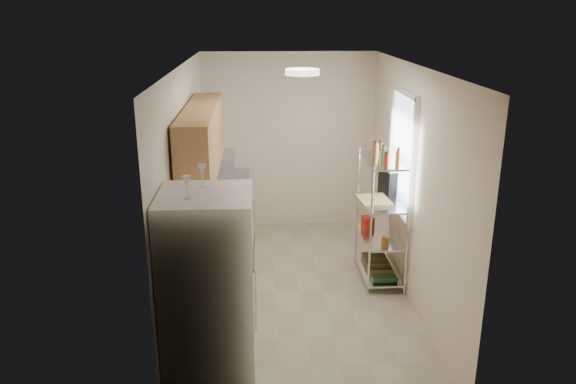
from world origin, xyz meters
name	(u,v)px	position (x,y,z in m)	size (l,w,h in m)	color
room	(299,186)	(0.00, 0.00, 1.30)	(2.52, 4.42, 2.62)	#B0A68E
counter_run	(221,243)	(-0.92, 0.44, 0.45)	(0.63, 3.51, 0.90)	#B6854D
upper_cabinets	(202,140)	(-1.05, 0.10, 1.81)	(0.33, 2.20, 0.72)	#B6854D
range_hood	(214,159)	(-1.00, 0.90, 1.39)	(0.50, 0.60, 0.12)	#B7BABC
window	(402,155)	(1.23, 0.35, 1.55)	(0.06, 1.00, 1.46)	white
bakers_rack	(383,193)	(1.00, 0.30, 1.11)	(0.45, 0.90, 1.73)	silver
ceiling_dome	(302,72)	(0.00, -0.30, 2.57)	(0.34, 0.34, 0.06)	white
refrigerator	(209,297)	(-0.87, -1.74, 0.90)	(0.74, 0.74, 1.79)	white
wine_glass_a	(202,176)	(-0.89, -1.58, 1.89)	(0.07, 0.07, 0.19)	silver
wine_glass_b	(187,187)	(-0.99, -1.85, 1.88)	(0.06, 0.06, 0.18)	silver
rice_cooker	(221,196)	(-0.91, 0.58, 1.00)	(0.26, 0.26, 0.21)	silver
frying_pan_large	(212,198)	(-1.03, 0.74, 0.92)	(0.28, 0.28, 0.05)	black
frying_pan_small	(227,189)	(-0.87, 1.13, 0.93)	(0.25, 0.25, 0.05)	black
cutting_board	(374,200)	(0.90, 0.26, 1.03)	(0.34, 0.45, 0.03)	tan
espresso_machine	(390,180)	(1.15, 0.60, 1.16)	(0.17, 0.26, 0.30)	black
storage_bag	(367,222)	(0.88, 0.55, 0.64)	(0.10, 0.14, 0.16)	#B12415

